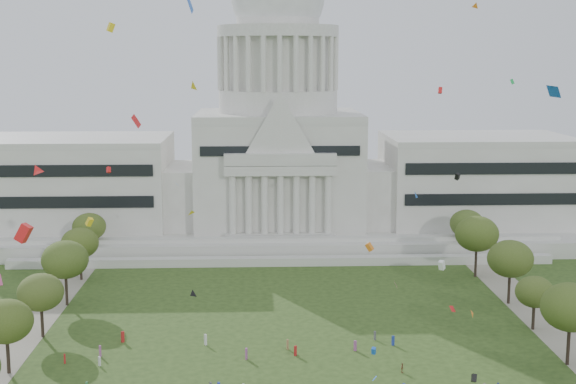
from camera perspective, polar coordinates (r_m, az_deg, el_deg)
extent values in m
cube|color=#BAB8AE|center=(223.93, -0.70, -2.58)|extent=(160.00, 60.00, 4.00)
cube|color=#BAB8AE|center=(192.06, -0.43, -4.94)|extent=(130.00, 3.00, 2.00)
cube|color=#BAB8AE|center=(199.45, -0.51, -3.95)|extent=(140.00, 3.00, 5.00)
cube|color=beige|center=(225.92, -14.79, 0.56)|extent=(50.00, 34.00, 22.00)
cube|color=beige|center=(228.73, 13.21, 0.74)|extent=(50.00, 34.00, 22.00)
cube|color=beige|center=(220.03, -7.73, -0.23)|extent=(12.00, 26.00, 16.00)
cube|color=beige|center=(221.45, 6.32, -0.14)|extent=(12.00, 26.00, 16.00)
cube|color=beige|center=(220.13, -0.70, 1.44)|extent=(44.00, 38.00, 28.00)
cube|color=beige|center=(199.89, -0.55, 1.54)|extent=(28.00, 3.00, 2.40)
cube|color=black|center=(209.06, -15.82, 0.37)|extent=(46.00, 0.40, 11.00)
cube|color=black|center=(212.10, 14.45, 0.56)|extent=(46.00, 0.40, 11.00)
cylinder|color=beige|center=(218.23, -0.71, 6.49)|extent=(32.00, 32.00, 6.00)
cylinder|color=beige|center=(217.93, -0.72, 9.12)|extent=(28.00, 28.00, 14.00)
cylinder|color=#BAB8AE|center=(218.03, -0.72, 11.35)|extent=(32.40, 32.40, 3.00)
cylinder|color=beige|center=(218.27, -0.72, 12.79)|extent=(22.00, 22.00, 8.00)
cube|color=gray|center=(148.67, -18.90, -10.25)|extent=(8.00, 160.00, 0.04)
cube|color=gray|center=(152.38, 18.86, -9.76)|extent=(8.00, 160.00, 0.04)
cylinder|color=black|center=(135.52, -19.28, -11.00)|extent=(0.56, 0.56, 5.47)
ellipsoid|color=#384B15|center=(133.65, -19.42, -8.67)|extent=(8.42, 8.42, 6.89)
cylinder|color=black|center=(139.01, 19.30, -10.32)|extent=(0.56, 0.56, 6.20)
ellipsoid|color=#395018|center=(136.97, 19.46, -7.73)|extent=(9.55, 9.55, 7.82)
cylinder|color=black|center=(150.34, -17.08, -8.87)|extent=(0.56, 0.56, 5.27)
ellipsoid|color=#3E4D1D|center=(148.71, -17.18, -6.83)|extent=(8.12, 8.12, 6.65)
cylinder|color=black|center=(154.43, 17.05, -8.52)|extent=(0.56, 0.56, 4.56)
ellipsoid|color=#3D4F1B|center=(153.03, 17.14, -6.80)|extent=(7.01, 7.01, 5.74)
cylinder|color=black|center=(167.35, -15.47, -6.78)|extent=(0.56, 0.56, 6.03)
ellipsoid|color=#344A17|center=(165.71, -15.57, -4.65)|extent=(9.29, 9.29, 7.60)
cylinder|color=black|center=(168.42, 15.44, -6.68)|extent=(0.56, 0.56, 5.97)
ellipsoid|color=#394C18|center=(166.80, 15.54, -4.59)|extent=(9.19, 9.19, 7.52)
cylinder|color=black|center=(185.15, -14.51, -5.26)|extent=(0.56, 0.56, 5.41)
ellipsoid|color=#3D4F17|center=(183.79, -14.59, -3.53)|extent=(8.33, 8.33, 6.81)
cylinder|color=black|center=(186.62, 13.20, -4.94)|extent=(0.56, 0.56, 6.37)
ellipsoid|color=#3A4F16|center=(185.07, 13.28, -2.91)|extent=(9.82, 9.82, 8.03)
cylinder|color=black|center=(202.69, -13.89, -3.97)|extent=(0.56, 0.56, 5.32)
ellipsoid|color=#3C4E17|center=(201.48, -13.96, -2.41)|extent=(8.19, 8.19, 6.70)
cylinder|color=black|center=(204.17, 12.54, -3.79)|extent=(0.56, 0.56, 5.47)
ellipsoid|color=#394E1B|center=(202.93, 12.60, -2.20)|extent=(8.42, 8.42, 6.89)
imported|color=olive|center=(130.37, 8.12, -12.28)|extent=(0.83, 1.07, 1.62)
cube|color=navy|center=(141.66, 7.48, -10.43)|extent=(0.51, 0.39, 1.70)
cube|color=#B21E1E|center=(144.81, -11.67, -10.05)|extent=(0.57, 0.60, 1.94)
cube|color=silver|center=(141.34, -5.89, -10.40)|extent=(0.54, 0.60, 1.91)
cube|color=#B21E1E|center=(137.66, -15.60, -11.35)|extent=(0.37, 0.47, 1.58)
cube|color=#994C8C|center=(138.48, 4.80, -10.84)|extent=(0.55, 0.47, 1.78)
cube|color=#4C4C51|center=(143.83, 6.20, -10.12)|extent=(0.37, 0.48, 1.59)
cube|color=#994C8C|center=(134.56, -2.98, -11.41)|extent=(0.38, 0.55, 1.91)
cube|color=#B21E1E|center=(135.96, 0.53, -11.22)|extent=(0.50, 0.53, 1.70)
cube|color=olive|center=(138.64, -0.03, -10.79)|extent=(0.35, 0.50, 1.75)
cube|color=silver|center=(135.27, -13.26, -11.64)|extent=(0.47, 0.46, 1.54)
cube|color=#994C8C|center=(139.13, -13.22, -10.95)|extent=(0.46, 0.57, 1.88)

